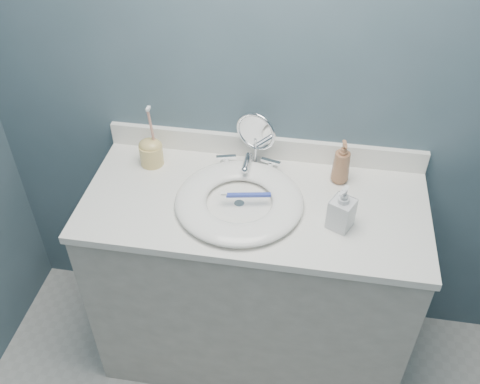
% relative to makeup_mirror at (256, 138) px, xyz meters
% --- Properties ---
extents(back_wall, '(2.20, 0.02, 2.40)m').
position_rel_makeup_mirror_xyz_m(back_wall, '(0.03, 0.07, 0.19)').
color(back_wall, '#405560').
rests_on(back_wall, ground).
extents(vanity_cabinet, '(1.20, 0.55, 0.85)m').
position_rel_makeup_mirror_xyz_m(vanity_cabinet, '(0.03, -0.21, -0.58)').
color(vanity_cabinet, beige).
rests_on(vanity_cabinet, ground).
extents(countertop, '(1.22, 0.57, 0.03)m').
position_rel_makeup_mirror_xyz_m(countertop, '(0.03, -0.21, -0.14)').
color(countertop, white).
rests_on(countertop, vanity_cabinet).
extents(backsplash, '(1.22, 0.02, 0.09)m').
position_rel_makeup_mirror_xyz_m(backsplash, '(0.03, 0.06, -0.08)').
color(backsplash, white).
rests_on(backsplash, countertop).
extents(basin, '(0.45, 0.45, 0.04)m').
position_rel_makeup_mirror_xyz_m(basin, '(-0.02, -0.24, -0.11)').
color(basin, white).
rests_on(basin, countertop).
extents(drain, '(0.04, 0.04, 0.01)m').
position_rel_makeup_mirror_xyz_m(drain, '(-0.02, -0.24, -0.12)').
color(drain, silver).
rests_on(drain, countertop).
extents(faucet, '(0.25, 0.13, 0.07)m').
position_rel_makeup_mirror_xyz_m(faucet, '(-0.02, -0.04, -0.10)').
color(faucet, silver).
rests_on(faucet, countertop).
extents(makeup_mirror, '(0.15, 0.09, 0.23)m').
position_rel_makeup_mirror_xyz_m(makeup_mirror, '(0.00, 0.00, 0.00)').
color(makeup_mirror, silver).
rests_on(makeup_mirror, countertop).
extents(soap_bottle_amber, '(0.08, 0.08, 0.17)m').
position_rel_makeup_mirror_xyz_m(soap_bottle_amber, '(0.32, -0.04, -0.04)').
color(soap_bottle_amber, '#956343').
rests_on(soap_bottle_amber, countertop).
extents(soap_bottle_clear, '(0.10, 0.10, 0.17)m').
position_rel_makeup_mirror_xyz_m(soap_bottle_clear, '(0.33, -0.28, -0.04)').
color(soap_bottle_clear, silver).
rests_on(soap_bottle_clear, countertop).
extents(toothbrush_holder, '(0.09, 0.09, 0.26)m').
position_rel_makeup_mirror_xyz_m(toothbrush_holder, '(-0.39, -0.06, -0.07)').
color(toothbrush_holder, '#D5B86A').
rests_on(toothbrush_holder, countertop).
extents(toothbrush_lying, '(0.17, 0.05, 0.02)m').
position_rel_makeup_mirror_xyz_m(toothbrush_lying, '(0.00, -0.23, -0.08)').
color(toothbrush_lying, '#3245B1').
rests_on(toothbrush_lying, basin).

